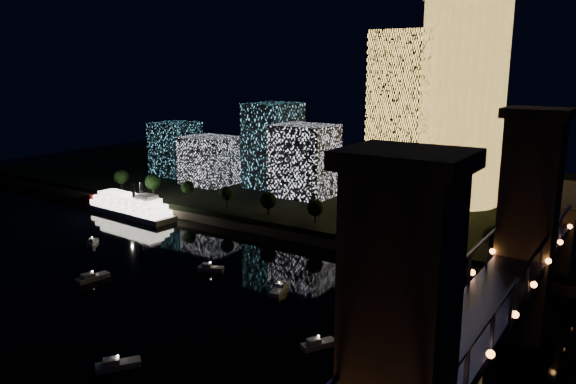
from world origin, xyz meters
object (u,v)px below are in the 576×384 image
(truss_bridge, at_px, (457,355))
(riverboat, at_px, (126,205))
(tower_rectangular, at_px, (402,120))
(tower_cylindrical, at_px, (462,101))

(truss_bridge, relative_size, riverboat, 5.51)
(tower_rectangular, relative_size, truss_bridge, 0.25)
(tower_rectangular, xyz_separation_m, riverboat, (-91.50, -58.28, -34.45))
(tower_cylindrical, height_order, riverboat, tower_cylindrical)
(tower_cylindrical, xyz_separation_m, riverboat, (-109.49, -74.27, -41.31))
(tower_rectangular, relative_size, riverboat, 1.37)
(riverboat, bearing_deg, tower_rectangular, 32.50)
(tower_rectangular, distance_m, riverboat, 113.82)
(riverboat, bearing_deg, tower_cylindrical, 34.15)
(tower_cylindrical, height_order, tower_rectangular, tower_cylindrical)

